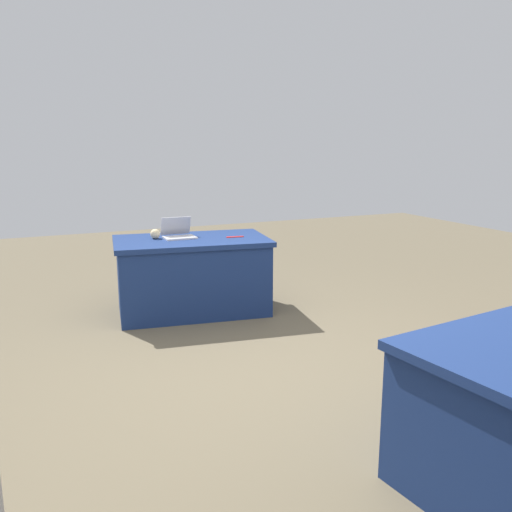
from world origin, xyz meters
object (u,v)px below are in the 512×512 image
Objects in this scene: yarn_ball at (155,234)px; scissors_red at (235,237)px; table_foreground at (192,275)px; laptop_silver at (178,234)px.

yarn_ball is 0.82m from scissors_red.
table_foreground is 9.27× the size of scissors_red.
laptop_silver reaches higher than table_foreground.
scissors_red is (-0.44, 0.11, 0.39)m from table_foreground.
yarn_ball is at bearing -22.14° from table_foreground.
yarn_ball is at bearing -7.47° from laptop_silver.
table_foreground is at bearing 174.36° from scissors_red.
laptop_silver is 0.58m from scissors_red.
yarn_ball is 0.55× the size of scissors_red.
table_foreground is 0.60m from scissors_red.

